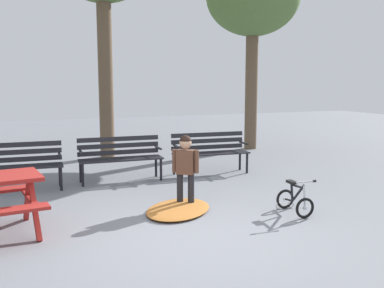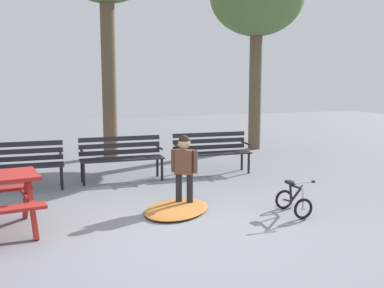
# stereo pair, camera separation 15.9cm
# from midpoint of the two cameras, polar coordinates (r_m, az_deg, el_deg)

# --- Properties ---
(ground) EXTENTS (36.00, 36.00, 0.00)m
(ground) POSITION_cam_midpoint_polar(r_m,az_deg,el_deg) (5.60, -0.19, -12.16)
(ground) COLOR slate
(park_bench_far_left) EXTENTS (1.62, 0.54, 0.85)m
(park_bench_far_left) POSITION_cam_midpoint_polar(r_m,az_deg,el_deg) (8.44, -21.10, -2.16)
(park_bench_far_left) COLOR #232328
(park_bench_far_left) RESTS_ON ground
(park_bench_left) EXTENTS (1.62, 0.52, 0.85)m
(park_bench_left) POSITION_cam_midpoint_polar(r_m,az_deg,el_deg) (8.74, -8.57, -1.36)
(park_bench_left) COLOR #232328
(park_bench_left) RESTS_ON ground
(park_bench_right) EXTENTS (1.63, 0.57, 0.85)m
(park_bench_right) POSITION_cam_midpoint_polar(r_m,az_deg,el_deg) (9.31, 2.97, -0.69)
(park_bench_right) COLOR #232328
(park_bench_right) RESTS_ON ground
(child_standing) EXTENTS (0.36, 0.29, 1.11)m
(child_standing) POSITION_cam_midpoint_polar(r_m,az_deg,el_deg) (6.84, -0.34, -2.64)
(child_standing) COLOR black
(child_standing) RESTS_ON ground
(kids_bicycle) EXTENTS (0.39, 0.57, 0.54)m
(kids_bicycle) POSITION_cam_midpoint_polar(r_m,az_deg,el_deg) (6.73, 13.55, -7.08)
(kids_bicycle) COLOR black
(kids_bicycle) RESTS_ON ground
(leaf_pile) EXTENTS (1.50, 1.52, 0.07)m
(leaf_pile) POSITION_cam_midpoint_polar(r_m,az_deg,el_deg) (6.71, -1.30, -8.35)
(leaf_pile) COLOR #B26B2D
(leaf_pile) RESTS_ON ground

